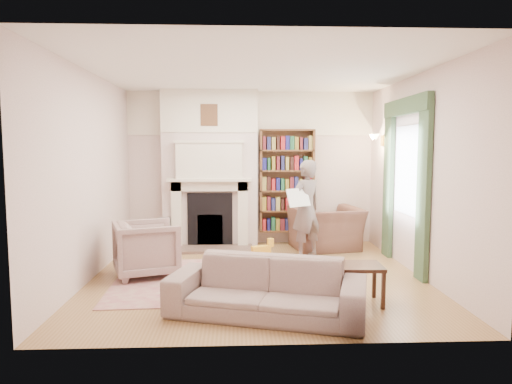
{
  "coord_description": "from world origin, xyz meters",
  "views": [
    {
      "loc": [
        -0.28,
        -6.21,
        1.77
      ],
      "look_at": [
        0.0,
        0.25,
        1.15
      ],
      "focal_mm": 32.0,
      "sensor_mm": 36.0,
      "label": 1
    }
  ],
  "objects_px": {
    "coffee_table": "(351,284)",
    "paraffin_heater": "(164,233)",
    "rocking_horse": "(261,252)",
    "sofa": "(266,288)",
    "man_reading": "(306,209)",
    "armchair_reading": "(326,228)",
    "armchair_left": "(147,249)",
    "bookcase": "(287,181)"
  },
  "relations": [
    {
      "from": "coffee_table",
      "to": "paraffin_heater",
      "type": "xyz_separation_m",
      "value": [
        -2.58,
        2.96,
        0.05
      ]
    },
    {
      "from": "rocking_horse",
      "to": "paraffin_heater",
      "type": "bearing_deg",
      "value": 122.49
    },
    {
      "from": "sofa",
      "to": "man_reading",
      "type": "xyz_separation_m",
      "value": [
        0.81,
        2.54,
        0.49
      ]
    },
    {
      "from": "armchair_reading",
      "to": "coffee_table",
      "type": "xyz_separation_m",
      "value": [
        -0.27,
        -2.8,
        -0.15
      ]
    },
    {
      "from": "armchair_left",
      "to": "man_reading",
      "type": "distance_m",
      "value": 2.58
    },
    {
      "from": "sofa",
      "to": "rocking_horse",
      "type": "bearing_deg",
      "value": 104.93
    },
    {
      "from": "man_reading",
      "to": "coffee_table",
      "type": "bearing_deg",
      "value": 61.69
    },
    {
      "from": "paraffin_heater",
      "to": "rocking_horse",
      "type": "distance_m",
      "value": 2.06
    },
    {
      "from": "armchair_left",
      "to": "coffee_table",
      "type": "bearing_deg",
      "value": -135.88
    },
    {
      "from": "rocking_horse",
      "to": "man_reading",
      "type": "bearing_deg",
      "value": 11.96
    },
    {
      "from": "bookcase",
      "to": "coffee_table",
      "type": "bearing_deg",
      "value": -83.54
    },
    {
      "from": "bookcase",
      "to": "armchair_left",
      "type": "bearing_deg",
      "value": -136.98
    },
    {
      "from": "armchair_reading",
      "to": "man_reading",
      "type": "distance_m",
      "value": 0.86
    },
    {
      "from": "armchair_left",
      "to": "paraffin_heater",
      "type": "bearing_deg",
      "value": -18.78
    },
    {
      "from": "armchair_reading",
      "to": "sofa",
      "type": "distance_m",
      "value": 3.39
    },
    {
      "from": "armchair_left",
      "to": "paraffin_heater",
      "type": "distance_m",
      "value": 1.71
    },
    {
      "from": "coffee_table",
      "to": "paraffin_heater",
      "type": "distance_m",
      "value": 3.93
    },
    {
      "from": "man_reading",
      "to": "coffee_table",
      "type": "xyz_separation_m",
      "value": [
        0.18,
        -2.2,
        -0.57
      ]
    },
    {
      "from": "bookcase",
      "to": "coffee_table",
      "type": "xyz_separation_m",
      "value": [
        0.37,
        -3.29,
        -0.95
      ]
    },
    {
      "from": "bookcase",
      "to": "man_reading",
      "type": "height_order",
      "value": "bookcase"
    },
    {
      "from": "bookcase",
      "to": "man_reading",
      "type": "bearing_deg",
      "value": -80.24
    },
    {
      "from": "sofa",
      "to": "rocking_horse",
      "type": "distance_m",
      "value": 2.07
    },
    {
      "from": "sofa",
      "to": "man_reading",
      "type": "height_order",
      "value": "man_reading"
    },
    {
      "from": "bookcase",
      "to": "sofa",
      "type": "bearing_deg",
      "value": -99.69
    },
    {
      "from": "armchair_reading",
      "to": "rocking_horse",
      "type": "distance_m",
      "value": 1.62
    },
    {
      "from": "bookcase",
      "to": "man_reading",
      "type": "xyz_separation_m",
      "value": [
        0.19,
        -1.09,
        -0.38
      ]
    },
    {
      "from": "bookcase",
      "to": "paraffin_heater",
      "type": "height_order",
      "value": "bookcase"
    },
    {
      "from": "man_reading",
      "to": "rocking_horse",
      "type": "xyz_separation_m",
      "value": [
        -0.75,
        -0.48,
        -0.59
      ]
    },
    {
      "from": "bookcase",
      "to": "sofa",
      "type": "relative_size",
      "value": 0.9
    },
    {
      "from": "sofa",
      "to": "coffee_table",
      "type": "distance_m",
      "value": 1.06
    },
    {
      "from": "armchair_left",
      "to": "man_reading",
      "type": "height_order",
      "value": "man_reading"
    },
    {
      "from": "armchair_left",
      "to": "sofa",
      "type": "xyz_separation_m",
      "value": [
        1.56,
        -1.6,
        -0.08
      ]
    },
    {
      "from": "man_reading",
      "to": "rocking_horse",
      "type": "height_order",
      "value": "man_reading"
    },
    {
      "from": "armchair_reading",
      "to": "rocking_horse",
      "type": "height_order",
      "value": "armchair_reading"
    },
    {
      "from": "paraffin_heater",
      "to": "bookcase",
      "type": "bearing_deg",
      "value": 8.59
    },
    {
      "from": "armchair_left",
      "to": "rocking_horse",
      "type": "xyz_separation_m",
      "value": [
        1.62,
        0.46,
        -0.18
      ]
    },
    {
      "from": "coffee_table",
      "to": "rocking_horse",
      "type": "distance_m",
      "value": 1.95
    },
    {
      "from": "coffee_table",
      "to": "rocking_horse",
      "type": "relative_size",
      "value": 1.52
    },
    {
      "from": "armchair_reading",
      "to": "man_reading",
      "type": "bearing_deg",
      "value": 42.82
    },
    {
      "from": "bookcase",
      "to": "rocking_horse",
      "type": "bearing_deg",
      "value": -109.62
    },
    {
      "from": "bookcase",
      "to": "sofa",
      "type": "xyz_separation_m",
      "value": [
        -0.62,
        -3.64,
        -0.87
      ]
    },
    {
      "from": "paraffin_heater",
      "to": "armchair_reading",
      "type": "bearing_deg",
      "value": -3.21
    }
  ]
}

